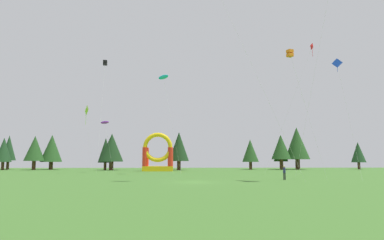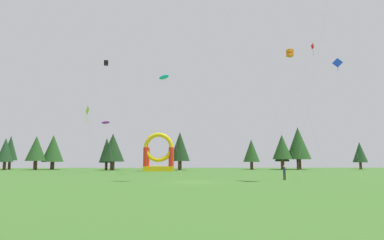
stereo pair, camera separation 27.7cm
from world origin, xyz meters
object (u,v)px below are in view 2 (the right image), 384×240
kite_cyan_parafoil (164,77)px  person_far_side (284,171)px  kite_blue_diamond (338,65)px  kite_black_box (106,63)px  kite_orange_box (290,54)px  inflatable_orange_dome (159,157)px  kite_purple_parafoil (106,123)px  kite_red_diamond (313,49)px  kite_lime_diamond (86,111)px

kite_cyan_parafoil → person_far_side: (15.29, -16.20, -15.49)m
kite_cyan_parafoil → person_far_side: 27.13m
kite_blue_diamond → kite_black_box: (-36.91, 29.83, 8.81)m
kite_orange_box → inflatable_orange_dome: bearing=119.3°
kite_black_box → inflatable_orange_dome: size_ratio=3.03×
kite_purple_parafoil → kite_red_diamond: size_ratio=0.44×
kite_cyan_parafoil → inflatable_orange_dome: size_ratio=2.14×
person_far_side → kite_black_box: bearing=-59.3°
kite_black_box → kite_purple_parafoil: bearing=-75.1°
kite_purple_parafoil → kite_black_box: 16.71m
kite_lime_diamond → person_far_side: size_ratio=6.75×
kite_lime_diamond → kite_cyan_parafoil: size_ratio=0.68×
kite_purple_parafoil → person_far_side: bearing=-40.8°
kite_red_diamond → kite_black_box: (-38.98, 17.31, 2.26)m
kite_red_diamond → kite_black_box: 42.71m
kite_cyan_parafoil → kite_red_diamond: size_ratio=0.77×
kite_orange_box → person_far_side: size_ratio=9.04×
kite_black_box → kite_orange_box: bearing=-48.3°
kite_purple_parafoil → kite_blue_diamond: (34.62, -21.22, 5.33)m
kite_blue_diamond → person_far_side: size_ratio=8.92×
kite_purple_parafoil → kite_red_diamond: (36.69, -8.70, 11.88)m
kite_blue_diamond → kite_red_diamond: (2.07, 12.52, 6.55)m
kite_purple_parafoil → kite_cyan_parafoil: bearing=-30.9°
kite_cyan_parafoil → kite_red_diamond: bearing=-4.4°
kite_blue_diamond → inflatable_orange_dome: 39.35m
kite_red_diamond → kite_orange_box: (-9.45, -15.79, -6.23)m
kite_cyan_parafoil → person_far_side: bearing=-46.7°
kite_purple_parafoil → kite_cyan_parafoil: size_ratio=0.57×
kite_purple_parafoil → kite_red_diamond: kite_red_diamond is taller
kite_lime_diamond → kite_orange_box: kite_orange_box is taller
kite_lime_diamond → kite_orange_box: 35.79m
inflatable_orange_dome → kite_orange_box: bearing=-60.7°
kite_purple_parafoil → kite_lime_diamond: kite_lime_diamond is taller
kite_black_box → person_far_side: (28.86, -31.56, -22.48)m
kite_cyan_parafoil → kite_orange_box: bearing=-48.0°
kite_red_diamond → kite_orange_box: bearing=-120.9°
kite_red_diamond → inflatable_orange_dome: 36.14m
kite_purple_parafoil → kite_red_diamond: bearing=-13.3°
kite_lime_diamond → inflatable_orange_dome: bearing=44.1°
person_far_side → kite_lime_diamond: bearing=-44.0°
kite_red_diamond → person_far_side: 26.72m
kite_black_box → kite_cyan_parafoil: bearing=-48.5°
kite_lime_diamond → kite_cyan_parafoil: (13.60, -2.00, 5.64)m
kite_blue_diamond → kite_black_box: size_ratio=0.63×
kite_purple_parafoil → kite_orange_box: size_ratio=0.63×
kite_cyan_parafoil → kite_lime_diamond: bearing=171.6°
kite_cyan_parafoil → inflatable_orange_dome: kite_cyan_parafoil is taller
kite_lime_diamond → person_far_side: (28.89, -18.20, -9.84)m
person_far_side → kite_blue_diamond: bearing=-179.6°
kite_lime_diamond → kite_orange_box: (29.56, -19.74, 4.14)m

